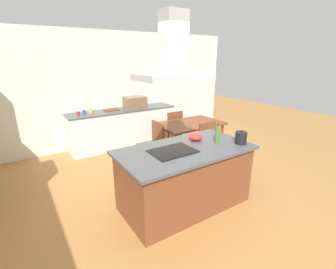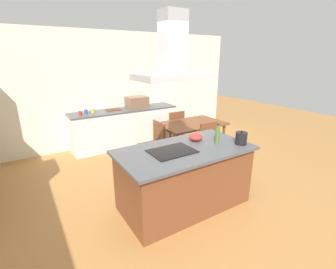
{
  "view_description": "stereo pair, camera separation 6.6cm",
  "coord_description": "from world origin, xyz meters",
  "px_view_note": "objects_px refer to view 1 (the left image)",
  "views": [
    {
      "loc": [
        -1.91,
        -2.47,
        2.13
      ],
      "look_at": [
        -0.03,
        0.4,
        1.0
      ],
      "focal_mm": 25.59,
      "sensor_mm": 36.0,
      "label": 1
    },
    {
      "loc": [
        -1.85,
        -2.51,
        2.13
      ],
      "look_at": [
        -0.03,
        0.4,
        1.0
      ],
      "focal_mm": 25.59,
      "sensor_mm": 36.0,
      "label": 2
    }
  ],
  "objects_px": {
    "cutting_board": "(112,110)",
    "chair_facing_back_wall": "(173,126)",
    "tea_kettle": "(241,138)",
    "coffee_mug_yellow": "(91,111)",
    "mixing_bowl": "(196,137)",
    "chair_facing_island": "(210,142)",
    "chair_at_left_end": "(153,141)",
    "cooktop": "(173,151)",
    "dining_table": "(190,127)",
    "countertop_microwave": "(135,102)",
    "coffee_mug_red": "(78,114)",
    "coffee_mug_blue": "(84,112)",
    "olive_oil_bottle": "(217,135)",
    "range_hood": "(173,58)"
  },
  "relations": [
    {
      "from": "chair_facing_island",
      "to": "chair_facing_back_wall",
      "type": "xyz_separation_m",
      "value": [
        0.0,
        1.33,
        0.0
      ]
    },
    {
      "from": "mixing_bowl",
      "to": "dining_table",
      "type": "distance_m",
      "value": 1.58
    },
    {
      "from": "tea_kettle",
      "to": "chair_facing_back_wall",
      "type": "height_order",
      "value": "tea_kettle"
    },
    {
      "from": "cooktop",
      "to": "olive_oil_bottle",
      "type": "relative_size",
      "value": 2.04
    },
    {
      "from": "cooktop",
      "to": "chair_facing_back_wall",
      "type": "bearing_deg",
      "value": 55.74
    },
    {
      "from": "cooktop",
      "to": "chair_at_left_end",
      "type": "distance_m",
      "value": 1.6
    },
    {
      "from": "chair_facing_island",
      "to": "chair_at_left_end",
      "type": "xyz_separation_m",
      "value": [
        -0.92,
        0.67,
        0.0
      ]
    },
    {
      "from": "chair_at_left_end",
      "to": "chair_facing_island",
      "type": "bearing_deg",
      "value": -36.01
    },
    {
      "from": "coffee_mug_red",
      "to": "coffee_mug_blue",
      "type": "distance_m",
      "value": 0.18
    },
    {
      "from": "olive_oil_bottle",
      "to": "countertop_microwave",
      "type": "relative_size",
      "value": 0.59
    },
    {
      "from": "cutting_board",
      "to": "chair_facing_back_wall",
      "type": "relative_size",
      "value": 0.38
    },
    {
      "from": "tea_kettle",
      "to": "chair_facing_back_wall",
      "type": "distance_m",
      "value": 2.49
    },
    {
      "from": "coffee_mug_blue",
      "to": "coffee_mug_red",
      "type": "bearing_deg",
      "value": -147.19
    },
    {
      "from": "mixing_bowl",
      "to": "countertop_microwave",
      "type": "distance_m",
      "value": 2.71
    },
    {
      "from": "cooktop",
      "to": "olive_oil_bottle",
      "type": "distance_m",
      "value": 0.75
    },
    {
      "from": "cutting_board",
      "to": "chair_at_left_end",
      "type": "bearing_deg",
      "value": -78.89
    },
    {
      "from": "countertop_microwave",
      "to": "mixing_bowl",
      "type": "bearing_deg",
      "value": -96.01
    },
    {
      "from": "chair_facing_island",
      "to": "range_hood",
      "type": "distance_m",
      "value": 2.29
    },
    {
      "from": "cooktop",
      "to": "range_hood",
      "type": "height_order",
      "value": "range_hood"
    },
    {
      "from": "coffee_mug_yellow",
      "to": "dining_table",
      "type": "distance_m",
      "value": 2.25
    },
    {
      "from": "tea_kettle",
      "to": "chair_facing_back_wall",
      "type": "relative_size",
      "value": 0.25
    },
    {
      "from": "cutting_board",
      "to": "tea_kettle",
      "type": "bearing_deg",
      "value": -76.43
    },
    {
      "from": "mixing_bowl",
      "to": "coffee_mug_yellow",
      "type": "height_order",
      "value": "mixing_bowl"
    },
    {
      "from": "cooktop",
      "to": "cutting_board",
      "type": "relative_size",
      "value": 1.76
    },
    {
      "from": "countertop_microwave",
      "to": "chair_facing_island",
      "type": "bearing_deg",
      "value": -73.71
    },
    {
      "from": "chair_facing_island",
      "to": "range_hood",
      "type": "xyz_separation_m",
      "value": [
        -1.44,
        -0.79,
        1.59
      ]
    },
    {
      "from": "coffee_mug_yellow",
      "to": "chair_facing_island",
      "type": "bearing_deg",
      "value": -50.85
    },
    {
      "from": "coffee_mug_red",
      "to": "chair_facing_island",
      "type": "distance_m",
      "value": 2.88
    },
    {
      "from": "olive_oil_bottle",
      "to": "chair_facing_island",
      "type": "distance_m",
      "value": 1.23
    },
    {
      "from": "countertop_microwave",
      "to": "coffee_mug_red",
      "type": "relative_size",
      "value": 5.56
    },
    {
      "from": "cutting_board",
      "to": "chair_at_left_end",
      "type": "distance_m",
      "value": 1.56
    },
    {
      "from": "chair_facing_back_wall",
      "to": "range_hood",
      "type": "bearing_deg",
      "value": -124.26
    },
    {
      "from": "coffee_mug_yellow",
      "to": "chair_facing_back_wall",
      "type": "relative_size",
      "value": 0.1
    },
    {
      "from": "tea_kettle",
      "to": "coffee_mug_yellow",
      "type": "xyz_separation_m",
      "value": [
        -1.28,
        3.17,
        -0.05
      ]
    },
    {
      "from": "mixing_bowl",
      "to": "cutting_board",
      "type": "xyz_separation_m",
      "value": [
        -0.31,
        2.75,
        -0.05
      ]
    },
    {
      "from": "mixing_bowl",
      "to": "chair_at_left_end",
      "type": "height_order",
      "value": "mixing_bowl"
    },
    {
      "from": "olive_oil_bottle",
      "to": "coffee_mug_red",
      "type": "height_order",
      "value": "olive_oil_bottle"
    },
    {
      "from": "coffee_mug_yellow",
      "to": "range_hood",
      "type": "xyz_separation_m",
      "value": [
        0.26,
        -2.89,
        1.16
      ]
    },
    {
      "from": "olive_oil_bottle",
      "to": "cutting_board",
      "type": "height_order",
      "value": "olive_oil_bottle"
    },
    {
      "from": "tea_kettle",
      "to": "countertop_microwave",
      "type": "xyz_separation_m",
      "value": [
        -0.18,
        3.17,
        0.05
      ]
    },
    {
      "from": "tea_kettle",
      "to": "range_hood",
      "type": "bearing_deg",
      "value": 164.16
    },
    {
      "from": "chair_at_left_end",
      "to": "coffee_mug_yellow",
      "type": "bearing_deg",
      "value": 118.95
    },
    {
      "from": "coffee_mug_red",
      "to": "coffee_mug_yellow",
      "type": "relative_size",
      "value": 1.0
    },
    {
      "from": "mixing_bowl",
      "to": "chair_facing_island",
      "type": "bearing_deg",
      "value": 34.03
    },
    {
      "from": "cooktop",
      "to": "dining_table",
      "type": "relative_size",
      "value": 0.43
    },
    {
      "from": "countertop_microwave",
      "to": "range_hood",
      "type": "relative_size",
      "value": 0.56
    },
    {
      "from": "cutting_board",
      "to": "chair_facing_back_wall",
      "type": "distance_m",
      "value": 1.51
    },
    {
      "from": "tea_kettle",
      "to": "range_hood",
      "type": "xyz_separation_m",
      "value": [
        -1.02,
        0.29,
        1.11
      ]
    },
    {
      "from": "coffee_mug_blue",
      "to": "chair_facing_island",
      "type": "bearing_deg",
      "value": -48.93
    },
    {
      "from": "chair_facing_island",
      "to": "tea_kettle",
      "type": "bearing_deg",
      "value": -111.69
    }
  ]
}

